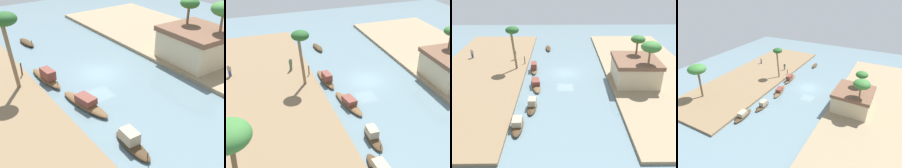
# 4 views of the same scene
# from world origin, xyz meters

# --- Properties ---
(river_water) EXTENTS (66.11, 66.11, 0.00)m
(river_water) POSITION_xyz_m (0.00, 0.00, 0.00)
(river_water) COLOR slate
(river_water) RESTS_ON ground
(riverbank_left) EXTENTS (40.05, 13.69, 0.37)m
(riverbank_left) POSITION_xyz_m (0.00, -13.03, 0.19)
(riverbank_left) COLOR #846B4C
(riverbank_left) RESTS_ON ground
(riverbank_right) EXTENTS (40.05, 13.69, 0.37)m
(riverbank_right) POSITION_xyz_m (0.00, 13.03, 0.19)
(riverbank_right) COLOR #937F60
(riverbank_right) RESTS_ON ground
(sampan_downstream_large) EXTENTS (4.16, 1.40, 1.11)m
(sampan_downstream_large) POSITION_xyz_m (14.30, -5.32, 0.39)
(sampan_downstream_large) COLOR #47331E
(sampan_downstream_large) RESTS_ON river_water
(sampan_upstream_small) EXTENTS (5.47, 2.06, 1.03)m
(sampan_upstream_small) POSITION_xyz_m (4.47, -4.23, 0.36)
(sampan_upstream_small) COLOR brown
(sampan_upstream_small) RESTS_ON river_water
(sampan_midstream) EXTENTS (3.60, 1.18, 1.17)m
(sampan_midstream) POSITION_xyz_m (10.41, -4.15, 0.43)
(sampan_midstream) COLOR #47331E
(sampan_midstream) RESTS_ON river_water
(sampan_open_hull) EXTENTS (3.53, 1.25, 0.98)m
(sampan_open_hull) POSITION_xyz_m (-11.78, -3.19, 0.25)
(sampan_open_hull) COLOR #47331E
(sampan_open_hull) RESTS_ON river_water
(sampan_near_left_bank) EXTENTS (5.19, 1.44, 1.36)m
(sampan_near_left_bank) POSITION_xyz_m (-1.39, -5.02, 0.47)
(sampan_near_left_bank) COLOR brown
(sampan_near_left_bank) RESTS_ON river_water
(person_on_near_bank) EXTENTS (0.51, 0.51, 1.62)m
(person_on_near_bank) POSITION_xyz_m (-6.13, -16.29, 1.09)
(person_on_near_bank) COLOR #33477A
(person_on_near_bank) RESTS_ON riverbank_left
(person_by_mooring) EXTENTS (0.49, 0.49, 1.71)m
(person_by_mooring) POSITION_xyz_m (-5.31, -8.65, 1.14)
(person_by_mooring) COLOR #4C664C
(person_by_mooring) RESTS_ON riverbank_left
(mooring_post) EXTENTS (0.14, 0.14, 1.25)m
(mooring_post) POSITION_xyz_m (-3.27, -6.72, 1.00)
(mooring_post) COLOR #4C3823
(mooring_post) RESTS_ON riverbank_left
(palm_tree_left_near) EXTENTS (2.02, 2.02, 6.73)m
(palm_tree_left_near) POSITION_xyz_m (-1.18, -7.95, 6.12)
(palm_tree_left_near) COLOR #7F6647
(palm_tree_left_near) RESTS_ON riverbank_left
(palm_tree_right_tall) EXTENTS (2.57, 2.57, 6.30)m
(palm_tree_right_tall) POSITION_xyz_m (5.43, 10.88, 5.86)
(palm_tree_right_tall) COLOR #7F6647
(palm_tree_right_tall) RESTS_ON riverbank_right
(palm_tree_right_short) EXTENTS (2.01, 2.01, 6.07)m
(palm_tree_right_short) POSITION_xyz_m (1.69, 10.25, 5.67)
(palm_tree_right_short) COLOR brown
(palm_tree_right_short) RESTS_ON riverbank_right
(riverside_building) EXTENTS (6.88, 6.24, 3.37)m
(riverside_building) POSITION_xyz_m (3.67, 9.72, 2.08)
(riverside_building) COLOR beige
(riverside_building) RESTS_ON riverbank_right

